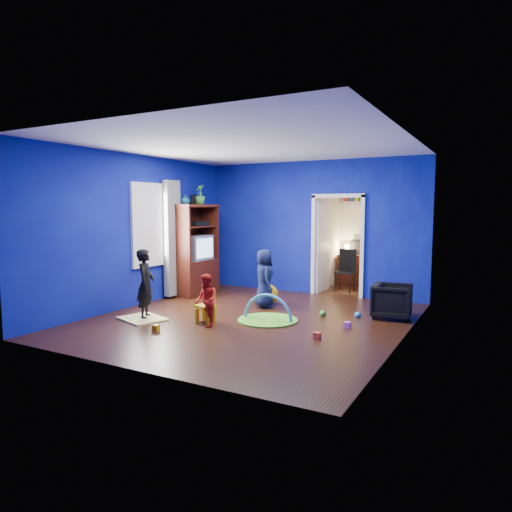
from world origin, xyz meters
The scene contains 33 objects.
floor centered at (0.00, 0.00, 0.00)m, with size 5.00×5.50×0.01m, color black.
ceiling centered at (0.00, 0.00, 2.90)m, with size 5.00×5.50×0.01m, color white.
wall_back centered at (0.00, 2.75, 1.45)m, with size 5.00×0.02×2.90m, color #0B0D80.
wall_front centered at (0.00, -2.75, 1.45)m, with size 5.00×0.02×2.90m, color #0B0D80.
wall_left centered at (-2.50, 0.00, 1.45)m, with size 0.02×5.50×2.90m, color #0B0D80.
wall_right centered at (2.50, 0.00, 1.45)m, with size 0.02×5.50×2.90m, color #0B0D80.
alcove centered at (0.60, 3.62, 1.25)m, with size 1.00×1.75×2.50m, color silver, non-canonical shape.
armchair centered at (2.08, 1.26, 0.30)m, with size 0.63×0.65×0.59m, color black.
child_black centered at (-1.60, -0.77, 0.60)m, with size 0.43×0.29×1.19m, color black.
child_navy centered at (-0.23, 0.96, 0.56)m, with size 0.54×0.35×1.11m, color #0F1338.
toddler_red centered at (-0.40, -0.71, 0.42)m, with size 0.41×0.32×0.84m, color #B61314.
vase centered at (-2.22, 1.18, 2.06)m, with size 0.19×0.19×0.20m, color #0C5964.
potted_plant centered at (-2.22, 1.70, 2.18)m, with size 0.24×0.24×0.44m, color #378A32.
tv_armoire centered at (-2.22, 1.48, 0.98)m, with size 0.58×1.14×1.96m, color #370D09.
crt_tv centered at (-2.18, 1.48, 1.02)m, with size 0.46×0.70×0.54m, color silver.
yellow_blanket centered at (-1.60, -0.87, 0.01)m, with size 0.75×0.60×0.03m, color #F2E07A.
hopper_ball centered at (-0.28, 1.21, 0.20)m, with size 0.40×0.40×0.40m, color yellow.
kid_chair centered at (-0.55, -0.51, 0.25)m, with size 0.28×0.28×0.50m, color yellow.
play_mat centered at (0.30, 0.07, 0.01)m, with size 1.00×1.00×0.03m, color green.
toy_arch centered at (0.30, 0.07, 0.02)m, with size 0.89×0.89×0.05m, color #3F8CD8.
window_left centered at (-2.48, 0.35, 1.55)m, with size 0.03×0.95×1.55m, color white.
curtain centered at (-2.37, 0.90, 1.25)m, with size 0.14×0.42×2.40m, color slate.
doorway centered at (0.60, 2.75, 1.05)m, with size 1.16×0.10×2.10m, color white.
study_desk centered at (0.60, 4.26, 0.38)m, with size 0.88×0.44×0.75m, color #3D140A.
desk_monitor centered at (0.60, 4.38, 0.95)m, with size 0.40×0.05×0.32m, color black.
desk_lamp centered at (0.32, 4.32, 0.93)m, with size 0.14×0.14×0.14m, color #FFD88C.
folding_chair centered at (0.60, 3.30, 0.46)m, with size 0.40×0.40×0.92m, color black.
book_shelf centered at (0.60, 4.37, 2.02)m, with size 0.88×0.24×0.04m, color white.
toy_0 centered at (1.42, -0.54, 0.05)m, with size 0.10×0.08×0.10m, color #FB5229.
toy_1 centered at (1.56, 1.02, 0.06)m, with size 0.11×0.11×0.11m, color #278EDE.
toy_2 centered at (-0.91, -1.33, 0.05)m, with size 0.10×0.08×0.10m, color orange.
toy_3 centered at (0.99, 0.83, 0.06)m, with size 0.11×0.11×0.11m, color green.
toy_4 centered at (1.61, 0.26, 0.05)m, with size 0.10×0.08×0.10m, color #D54FCC.
Camera 1 is at (3.72, -6.59, 1.89)m, focal length 32.00 mm.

